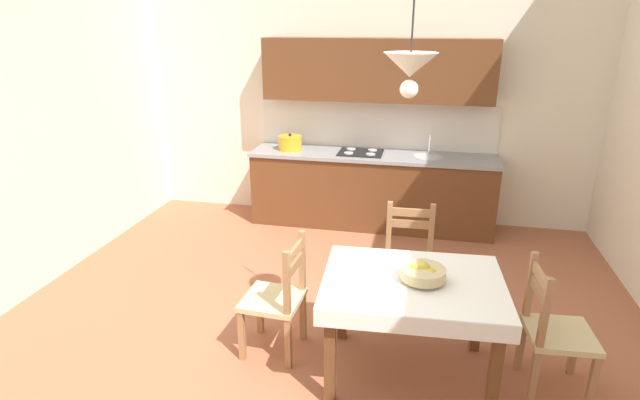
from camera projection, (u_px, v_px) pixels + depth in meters
name	position (u px, v px, depth m)	size (l,w,h in m)	color
ground_plane	(304.00, 372.00, 3.69)	(6.00, 6.87, 0.10)	#A86042
wall_back	(367.00, 48.00, 5.92)	(6.00, 0.12, 4.15)	silver
kitchen_cabinetry	(372.00, 156.00, 5.99)	(2.90, 0.63, 2.20)	brown
dining_table	(412.00, 298.00, 3.41)	(1.26, 0.98, 0.75)	brown
dining_chair_tv_side	(278.00, 299.00, 3.72)	(0.44, 0.44, 0.93)	#D1BC89
dining_chair_kitchen_side	(408.00, 262.00, 4.29)	(0.43, 0.43, 0.93)	#D1BC89
dining_chair_window_side	(554.00, 332.00, 3.33)	(0.45, 0.45, 0.93)	#D1BC89
fruit_bowl	(423.00, 273.00, 3.33)	(0.30, 0.30, 0.12)	tan
pendant_lamp	(410.00, 67.00, 2.93)	(0.32, 0.32, 0.80)	black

